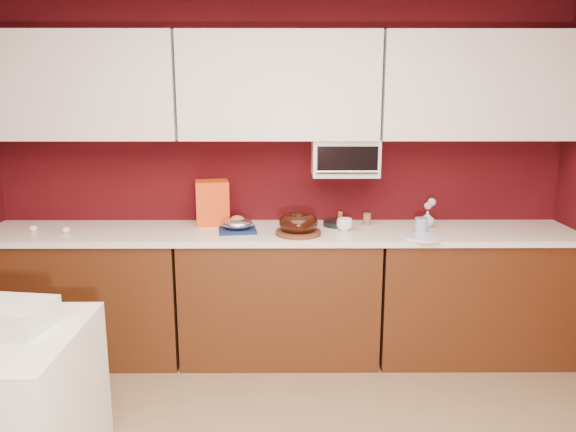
# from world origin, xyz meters

# --- Properties ---
(wall_back) EXTENTS (4.00, 0.02, 2.50)m
(wall_back) POSITION_xyz_m (0.00, 2.25, 1.25)
(wall_back) COLOR #3C080B
(wall_back) RESTS_ON floor
(base_cabinet_left) EXTENTS (1.31, 0.58, 0.86)m
(base_cabinet_left) POSITION_xyz_m (-1.33, 1.94, 0.43)
(base_cabinet_left) COLOR #47230E
(base_cabinet_left) RESTS_ON floor
(base_cabinet_center) EXTENTS (1.31, 0.58, 0.86)m
(base_cabinet_center) POSITION_xyz_m (0.00, 1.94, 0.43)
(base_cabinet_center) COLOR #47230E
(base_cabinet_center) RESTS_ON floor
(base_cabinet_right) EXTENTS (1.31, 0.58, 0.86)m
(base_cabinet_right) POSITION_xyz_m (1.33, 1.94, 0.43)
(base_cabinet_right) COLOR #47230E
(base_cabinet_right) RESTS_ON floor
(countertop) EXTENTS (4.00, 0.62, 0.04)m
(countertop) POSITION_xyz_m (0.00, 1.94, 0.88)
(countertop) COLOR white
(countertop) RESTS_ON base_cabinet_center
(upper_cabinet_left) EXTENTS (1.31, 0.33, 0.70)m
(upper_cabinet_left) POSITION_xyz_m (-1.33, 2.08, 1.85)
(upper_cabinet_left) COLOR white
(upper_cabinet_left) RESTS_ON wall_back
(upper_cabinet_center) EXTENTS (1.31, 0.33, 0.70)m
(upper_cabinet_center) POSITION_xyz_m (0.00, 2.08, 1.85)
(upper_cabinet_center) COLOR white
(upper_cabinet_center) RESTS_ON wall_back
(upper_cabinet_right) EXTENTS (1.31, 0.33, 0.70)m
(upper_cabinet_right) POSITION_xyz_m (1.33, 2.08, 1.85)
(upper_cabinet_right) COLOR white
(upper_cabinet_right) RESTS_ON wall_back
(toaster_oven) EXTENTS (0.45, 0.30, 0.25)m
(toaster_oven) POSITION_xyz_m (0.45, 2.10, 1.38)
(toaster_oven) COLOR white
(toaster_oven) RESTS_ON upper_cabinet_center
(toaster_oven_door) EXTENTS (0.40, 0.02, 0.18)m
(toaster_oven_door) POSITION_xyz_m (0.45, 1.94, 1.38)
(toaster_oven_door) COLOR black
(toaster_oven_door) RESTS_ON toaster_oven
(toaster_oven_handle) EXTENTS (0.42, 0.02, 0.02)m
(toaster_oven_handle) POSITION_xyz_m (0.45, 1.93, 1.30)
(toaster_oven_handle) COLOR silver
(toaster_oven_handle) RESTS_ON toaster_oven
(cake_base) EXTENTS (0.35, 0.35, 0.03)m
(cake_base) POSITION_xyz_m (0.12, 1.82, 0.91)
(cake_base) COLOR #5E2B1C
(cake_base) RESTS_ON countertop
(bundt_cake) EXTENTS (0.34, 0.34, 0.10)m
(bundt_cake) POSITION_xyz_m (0.12, 1.82, 0.98)
(bundt_cake) COLOR black
(bundt_cake) RESTS_ON cake_base
(navy_towel) EXTENTS (0.27, 0.24, 0.02)m
(navy_towel) POSITION_xyz_m (-0.28, 1.90, 0.91)
(navy_towel) COLOR navy
(navy_towel) RESTS_ON countertop
(foil_ham_nest) EXTENTS (0.22, 0.19, 0.08)m
(foil_ham_nest) POSITION_xyz_m (-0.28, 1.90, 0.96)
(foil_ham_nest) COLOR silver
(foil_ham_nest) RESTS_ON navy_towel
(roasted_ham) EXTENTS (0.11, 0.10, 0.06)m
(roasted_ham) POSITION_xyz_m (-0.28, 1.90, 0.98)
(roasted_ham) COLOR #B76553
(roasted_ham) RESTS_ON foil_ham_nest
(pandoro_box) EXTENTS (0.26, 0.24, 0.31)m
(pandoro_box) POSITION_xyz_m (-0.47, 2.13, 1.05)
(pandoro_box) COLOR red
(pandoro_box) RESTS_ON countertop
(dark_pan) EXTENTS (0.20, 0.20, 0.03)m
(dark_pan) POSITION_xyz_m (0.40, 2.07, 0.92)
(dark_pan) COLOR black
(dark_pan) RESTS_ON countertop
(coffee_mug) EXTENTS (0.13, 0.13, 0.10)m
(coffee_mug) POSITION_xyz_m (0.44, 1.92, 0.95)
(coffee_mug) COLOR white
(coffee_mug) RESTS_ON countertop
(blue_jar) EXTENTS (0.10, 0.10, 0.10)m
(blue_jar) POSITION_xyz_m (0.94, 1.87, 0.95)
(blue_jar) COLOR #1C399B
(blue_jar) RESTS_ON countertop
(flower_vase) EXTENTS (0.09, 0.09, 0.12)m
(flower_vase) POSITION_xyz_m (1.02, 2.04, 0.96)
(flower_vase) COLOR #AFB3C6
(flower_vase) RESTS_ON countertop
(flower_pink) EXTENTS (0.05, 0.05, 0.05)m
(flower_pink) POSITION_xyz_m (1.02, 2.04, 1.05)
(flower_pink) COLOR #D87D8A
(flower_pink) RESTS_ON flower_vase
(flower_blue) EXTENTS (0.06, 0.06, 0.06)m
(flower_blue) POSITION_xyz_m (1.05, 2.06, 1.07)
(flower_blue) COLOR #97C0F1
(flower_blue) RESTS_ON flower_vase
(china_plate) EXTENTS (0.28, 0.28, 0.01)m
(china_plate) POSITION_xyz_m (0.92, 1.71, 0.91)
(china_plate) COLOR white
(china_plate) RESTS_ON countertop
(amber_bottle) EXTENTS (0.04, 0.04, 0.09)m
(amber_bottle) POSITION_xyz_m (0.43, 2.10, 0.95)
(amber_bottle) COLOR #8E5519
(amber_bottle) RESTS_ON countertop
(paper_cup) EXTENTS (0.06, 0.06, 0.08)m
(paper_cup) POSITION_xyz_m (0.61, 2.09, 0.94)
(paper_cup) COLOR brown
(paper_cup) RESTS_ON countertop
(egg_left) EXTENTS (0.06, 0.05, 0.04)m
(egg_left) POSITION_xyz_m (-1.65, 1.91, 0.92)
(egg_left) COLOR white
(egg_left) RESTS_ON countertop
(egg_right) EXTENTS (0.06, 0.05, 0.04)m
(egg_right) POSITION_xyz_m (-1.41, 1.87, 0.92)
(egg_right) COLOR silver
(egg_right) RESTS_ON countertop
(newspaper_stack) EXTENTS (0.38, 0.33, 0.12)m
(newspaper_stack) POSITION_xyz_m (-1.22, 0.66, 0.81)
(newspaper_stack) COLOR white
(newspaper_stack) RESTS_ON dining_table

